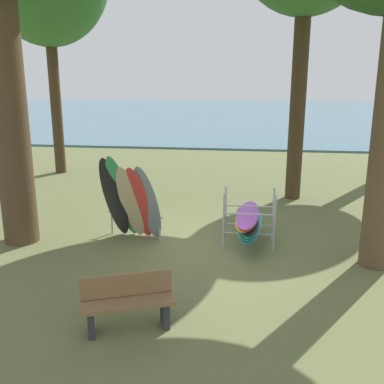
{
  "coord_description": "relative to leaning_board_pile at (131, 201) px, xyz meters",
  "views": [
    {
      "loc": [
        0.89,
        -9.31,
        3.85
      ],
      "look_at": [
        -0.36,
        0.72,
        1.1
      ],
      "focal_mm": 42.33,
      "sensor_mm": 36.0,
      "label": 1
    }
  ],
  "objects": [
    {
      "name": "ground_plane",
      "position": [
        1.7,
        -0.24,
        -0.97
      ],
      "size": [
        80.0,
        80.0,
        0.0
      ],
      "primitive_type": "plane",
      "color": "#60663D"
    },
    {
      "name": "lake_water",
      "position": [
        1.7,
        30.45,
        -0.92
      ],
      "size": [
        80.0,
        36.0,
        0.1
      ],
      "primitive_type": "cube",
      "color": "#477084",
      "rests_on": "ground"
    },
    {
      "name": "leaning_board_pile",
      "position": [
        0.0,
        0.0,
        0.0
      ],
      "size": [
        1.51,
        1.14,
        2.09
      ],
      "color": "black",
      "rests_on": "ground"
    },
    {
      "name": "board_storage_rack",
      "position": [
        2.66,
        0.21,
        -0.42
      ],
      "size": [
        1.15,
        2.13,
        1.25
      ],
      "color": "#9EA0A5",
      "rests_on": "ground"
    },
    {
      "name": "park_bench",
      "position": [
        0.86,
        -3.54,
        -0.51
      ],
      "size": [
        1.45,
        0.89,
        0.85
      ],
      "color": "#2D2D33",
      "rests_on": "ground"
    }
  ]
}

